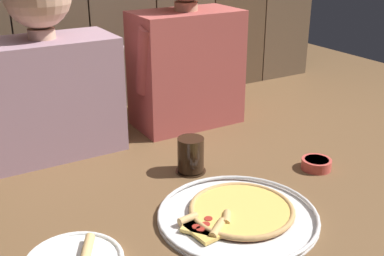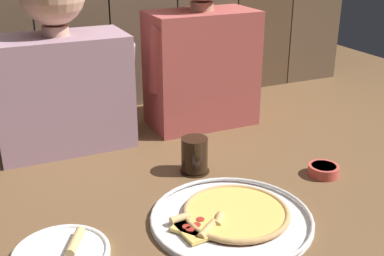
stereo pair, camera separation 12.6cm
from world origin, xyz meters
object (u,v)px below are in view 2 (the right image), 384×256
(dipping_bowl, at_px, (323,170))
(diner_right, at_px, (202,41))
(drinking_glass, at_px, (194,155))
(dinner_plate, at_px, (62,254))
(diner_left, at_px, (59,66))
(pizza_tray, at_px, (232,216))

(dipping_bowl, bearing_deg, diner_right, 105.21)
(dipping_bowl, bearing_deg, drinking_glass, 151.95)
(dinner_plate, bearing_deg, diner_left, 77.78)
(pizza_tray, height_order, dipping_bowl, dipping_bowl)
(drinking_glass, bearing_deg, dinner_plate, -150.09)
(pizza_tray, relative_size, diner_right, 0.62)
(dinner_plate, relative_size, drinking_glass, 2.00)
(diner_left, bearing_deg, diner_right, -0.01)
(dipping_bowl, xyz_separation_m, diner_right, (-0.14, 0.53, 0.29))
(dinner_plate, distance_m, diner_right, 0.91)
(dipping_bowl, height_order, diner_left, diner_left)
(drinking_glass, relative_size, dipping_bowl, 1.20)
(pizza_tray, relative_size, dipping_bowl, 4.49)
(pizza_tray, height_order, dinner_plate, dinner_plate)
(drinking_glass, bearing_deg, dipping_bowl, -28.05)
(dinner_plate, distance_m, dipping_bowl, 0.77)
(dinner_plate, distance_m, drinking_glass, 0.50)
(pizza_tray, xyz_separation_m, dinner_plate, (-0.41, 0.02, -0.00))
(pizza_tray, distance_m, dipping_bowl, 0.37)
(dipping_bowl, relative_size, diner_right, 0.14)
(dinner_plate, xyz_separation_m, dipping_bowl, (0.76, 0.07, 0.01))
(diner_left, bearing_deg, dinner_plate, -102.22)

